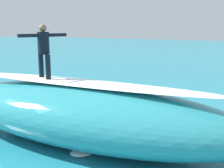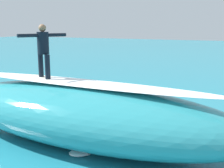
# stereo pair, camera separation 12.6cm
# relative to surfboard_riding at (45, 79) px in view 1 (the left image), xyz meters

# --- Properties ---
(ground_plane) EXTENTS (120.00, 120.00, 0.00)m
(ground_plane) POSITION_rel_surfboard_riding_xyz_m (-0.88, -2.58, -1.90)
(ground_plane) COLOR teal
(wave_crest) EXTENTS (10.08, 3.44, 1.86)m
(wave_crest) POSITION_rel_surfboard_riding_xyz_m (-1.38, 0.05, -0.97)
(wave_crest) COLOR teal
(wave_crest) RESTS_ON ground_plane
(wave_foam_lip) EXTENTS (8.52, 1.37, 0.08)m
(wave_foam_lip) POSITION_rel_surfboard_riding_xyz_m (-1.38, 0.05, 0.00)
(wave_foam_lip) COLOR white
(wave_foam_lip) RESTS_ON wave_crest
(surfboard_riding) EXTENTS (2.05, 1.42, 0.08)m
(surfboard_riding) POSITION_rel_surfboard_riding_xyz_m (0.00, 0.00, 0.00)
(surfboard_riding) COLOR #EAE5C6
(surfboard_riding) RESTS_ON wave_crest
(surfer_riding) EXTENTS (0.84, 1.44, 1.67)m
(surfer_riding) POSITION_rel_surfboard_riding_xyz_m (0.00, -0.00, 1.01)
(surfer_riding) COLOR black
(surfer_riding) RESTS_ON surfboard_riding
(surfboard_paddling) EXTENTS (1.77, 1.95, 0.09)m
(surfboard_paddling) POSITION_rel_surfboard_riding_xyz_m (-2.60, -4.58, -1.86)
(surfboard_paddling) COLOR #EAE5C6
(surfboard_paddling) RESTS_ON ground_plane
(surfer_paddling) EXTENTS (1.19, 1.34, 0.29)m
(surfer_paddling) POSITION_rel_surfboard_riding_xyz_m (-2.52, -4.49, -1.69)
(surfer_paddling) COLOR black
(surfer_paddling) RESTS_ON surfboard_paddling
(foam_patch_near) EXTENTS (0.73, 0.87, 0.09)m
(foam_patch_near) POSITION_rel_surfboard_riding_xyz_m (2.13, -0.86, -1.86)
(foam_patch_near) COLOR white
(foam_patch_near) RESTS_ON ground_plane
(foam_patch_mid) EXTENTS (0.86, 0.85, 0.13)m
(foam_patch_mid) POSITION_rel_surfboard_riding_xyz_m (-1.75, 0.77, -1.84)
(foam_patch_mid) COLOR white
(foam_patch_mid) RESTS_ON ground_plane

